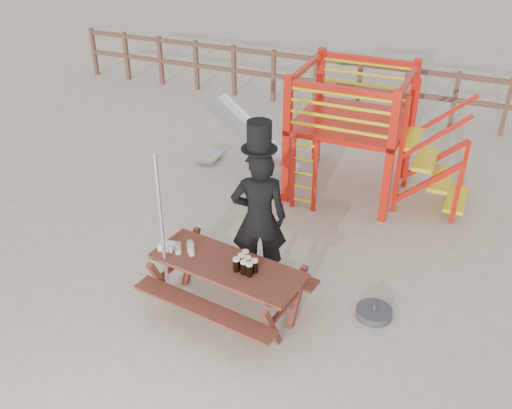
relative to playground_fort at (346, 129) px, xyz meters
name	(u,v)px	position (x,y,z in m)	size (l,w,h in m)	color
ground	(250,315)	(-0.12, -3.58, -1.07)	(60.00, 60.00, 0.00)	#C6B29A
back_fence	(383,84)	(-0.12, 3.42, -0.34)	(15.09, 0.09, 1.20)	brown
playground_fort	(346,129)	(0.00, 0.00, 0.00)	(4.71, 1.84, 2.10)	red
picnic_table	(228,282)	(-0.40, -3.61, -0.62)	(2.00, 1.52, 0.71)	brown
man_with_hat	(259,215)	(-0.29, -2.90, -0.06)	(0.82, 0.70, 2.25)	black
metal_pole	(162,234)	(-1.13, -3.79, -0.02)	(0.05, 0.05, 2.09)	#B2B2B7
parasol_base	(374,313)	(1.27, -3.00, -1.02)	(0.44, 0.44, 0.19)	#39393E
paper_bag	(167,246)	(-1.21, -3.62, -0.32)	(0.18, 0.14, 0.08)	white
stout_pints	(246,264)	(-0.15, -3.63, -0.27)	(0.28, 0.28, 0.17)	black
empty_glasses	(187,249)	(-0.94, -3.61, -0.29)	(0.24, 0.17, 0.15)	silver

